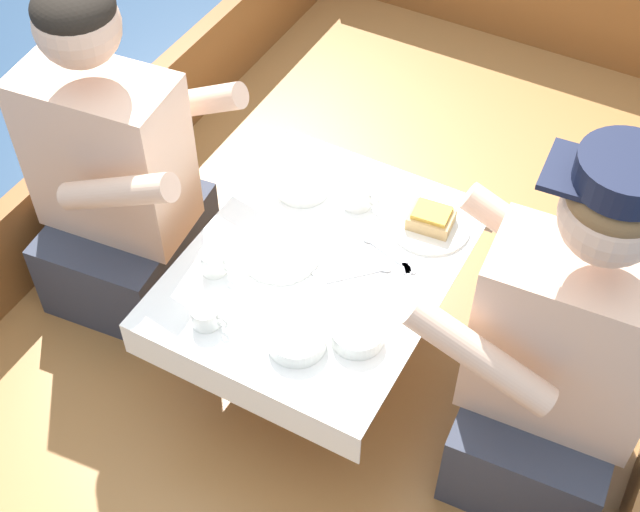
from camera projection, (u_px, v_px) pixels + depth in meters
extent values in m
plane|color=navy|center=(314.00, 414.00, 2.67)|extent=(60.00, 60.00, 0.00)
cube|color=#9E6B38|center=(314.00, 390.00, 2.57)|extent=(1.85, 3.55, 0.27)
cube|color=brown|center=(50.00, 214.00, 2.64)|extent=(0.06, 3.55, 0.31)
cube|color=brown|center=(538.00, 1.00, 3.36)|extent=(1.73, 0.06, 0.35)
cylinder|color=#B2B2B7|center=(320.00, 313.00, 2.35)|extent=(0.07, 0.07, 0.37)
cube|color=#9E6B38|center=(320.00, 265.00, 2.21)|extent=(0.60, 0.77, 0.02)
cube|color=white|center=(320.00, 262.00, 2.20)|extent=(0.63, 0.80, 0.00)
cube|color=white|center=(236.00, 393.00, 2.01)|extent=(0.63, 0.00, 0.10)
cube|color=white|center=(388.00, 181.00, 2.47)|extent=(0.63, 0.00, 0.10)
cube|color=#333847|center=(130.00, 248.00, 2.58)|extent=(0.40, 0.48, 0.26)
cube|color=beige|center=(108.00, 153.00, 2.31)|extent=(0.42, 0.26, 0.47)
sphere|color=beige|center=(77.00, 25.00, 2.02)|extent=(0.20, 0.20, 0.20)
ellipsoid|color=black|center=(73.00, 7.00, 1.98)|extent=(0.19, 0.19, 0.11)
cylinder|color=beige|center=(189.00, 103.00, 2.32)|extent=(0.34, 0.11, 0.21)
cylinder|color=beige|center=(117.00, 192.00, 2.10)|extent=(0.34, 0.11, 0.21)
cube|color=#333847|center=(538.00, 427.00, 2.19)|extent=(0.39, 0.46, 0.26)
cube|color=beige|center=(569.00, 339.00, 1.92)|extent=(0.41, 0.25, 0.46)
sphere|color=beige|center=(612.00, 215.00, 1.63)|extent=(0.20, 0.20, 0.20)
ellipsoid|color=brown|center=(619.00, 197.00, 1.60)|extent=(0.19, 0.19, 0.11)
cylinder|color=beige|center=(480.00, 356.00, 1.79)|extent=(0.34, 0.09, 0.21)
cylinder|color=beige|center=(529.00, 237.00, 2.01)|extent=(0.34, 0.09, 0.21)
cylinder|color=black|center=(627.00, 172.00, 1.55)|extent=(0.18, 0.18, 0.06)
cube|color=black|center=(573.00, 170.00, 1.60)|extent=(0.11, 0.15, 0.01)
cylinder|color=silver|center=(430.00, 225.00, 2.27)|extent=(0.21, 0.21, 0.01)
cylinder|color=silver|center=(280.00, 254.00, 2.21)|extent=(0.20, 0.20, 0.01)
cube|color=tan|center=(431.00, 219.00, 2.25)|extent=(0.12, 0.10, 0.04)
cube|color=gold|center=(432.00, 212.00, 2.24)|extent=(0.10, 0.08, 0.01)
cylinder|color=silver|center=(297.00, 339.00, 2.01)|extent=(0.14, 0.14, 0.04)
cylinder|color=beige|center=(297.00, 337.00, 2.01)|extent=(0.11, 0.11, 0.02)
cylinder|color=silver|center=(357.00, 334.00, 2.02)|extent=(0.12, 0.12, 0.04)
cylinder|color=beige|center=(358.00, 331.00, 2.02)|extent=(0.10, 0.10, 0.02)
cylinder|color=silver|center=(302.00, 185.00, 2.35)|extent=(0.14, 0.14, 0.04)
cylinder|color=beige|center=(302.00, 182.00, 2.34)|extent=(0.12, 0.12, 0.02)
cylinder|color=silver|center=(357.00, 196.00, 2.31)|extent=(0.08, 0.08, 0.06)
torus|color=silver|center=(374.00, 201.00, 2.29)|extent=(0.04, 0.01, 0.04)
cylinder|color=#3D2314|center=(358.00, 191.00, 2.29)|extent=(0.06, 0.06, 0.01)
cylinder|color=silver|center=(206.00, 315.00, 2.05)|extent=(0.07, 0.07, 0.05)
torus|color=silver|center=(222.00, 322.00, 2.03)|extent=(0.04, 0.01, 0.04)
cylinder|color=#3D2314|center=(205.00, 311.00, 2.04)|extent=(0.06, 0.06, 0.01)
cylinder|color=silver|center=(213.00, 262.00, 2.15)|extent=(0.06, 0.06, 0.06)
torus|color=silver|center=(228.00, 267.00, 2.14)|extent=(0.04, 0.01, 0.04)
cylinder|color=#3D2314|center=(213.00, 257.00, 2.14)|extent=(0.05, 0.05, 0.01)
cube|color=silver|center=(357.00, 274.00, 2.16)|extent=(0.13, 0.13, 0.00)
ellipsoid|color=silver|center=(385.00, 268.00, 2.18)|extent=(0.04, 0.02, 0.01)
cube|color=silver|center=(412.00, 290.00, 2.13)|extent=(0.11, 0.15, 0.00)
cube|color=silver|center=(407.00, 269.00, 2.18)|extent=(0.04, 0.04, 0.00)
cube|color=silver|center=(321.00, 282.00, 2.15)|extent=(0.15, 0.10, 0.00)
cube|color=silver|center=(341.00, 179.00, 2.39)|extent=(0.17, 0.05, 0.00)
ellipsoid|color=silver|center=(366.00, 184.00, 2.37)|extent=(0.04, 0.02, 0.01)
cube|color=silver|center=(390.00, 255.00, 2.21)|extent=(0.17, 0.06, 0.00)
ellipsoid|color=silver|center=(369.00, 239.00, 2.24)|extent=(0.04, 0.02, 0.01)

